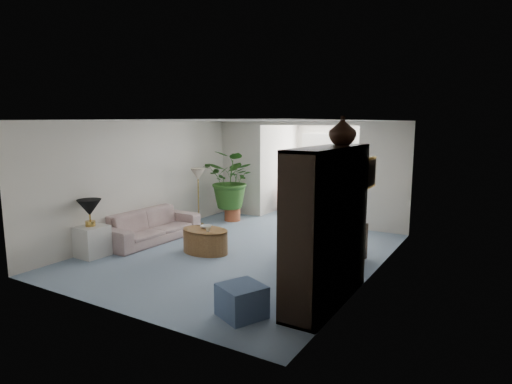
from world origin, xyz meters
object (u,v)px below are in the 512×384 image
Objects in this scene: coffee_bowl at (206,227)px; side_table_dark at (348,241)px; framed_picture at (370,173)px; end_table at (91,241)px; floor_lamp at (198,174)px; sunroom_chair_maroon at (296,198)px; cabinet_urn at (342,131)px; table_lamp at (89,208)px; coffee_table at (205,241)px; coffee_cup at (208,229)px; plant_pot at (232,214)px; sunroom_chair_blue at (348,202)px; ottoman at (242,301)px; entertainment_cabinet at (327,226)px; sofa at (151,226)px; wingback_chair at (307,236)px; sunroom_table at (331,199)px.

coffee_bowl is 2.70m from side_table_dark.
end_table is at bearing -162.88° from framed_picture.
sunroom_chair_maroon is at bearing 65.58° from floor_lamp.
coffee_bowl is 3.48m from cabinet_urn.
table_lamp is 2.22m from coffee_table.
framed_picture is 1.72m from side_table_dark.
coffee_cup is 4.59m from sunroom_chair_maroon.
plant_pot is at bearing 80.86° from table_lamp.
sunroom_chair_blue is 1.07× the size of sunroom_chair_maroon.
plant_pot is at bearing 114.95° from coffee_cup.
end_table is at bearing -99.14° from plant_pot.
ottoman is 0.62× the size of sunroom_chair_blue.
table_lamp reaches higher than side_table_dark.
entertainment_cabinet reaches higher than sunroom_chair_blue.
plant_pot is at bearing 142.57° from cabinet_urn.
coffee_bowl is 0.27× the size of sunroom_chair_maroon.
ottoman is (-0.38, -3.01, -0.12)m from side_table_dark.
framed_picture is 0.23× the size of sofa.
wingback_chair is 1.12× the size of sunroom_chair_maroon.
sunroom_chair_maroon reaches higher than sofa.
cabinet_urn is (1.06, -1.22, 1.95)m from wingback_chair.
ottoman is at bearing -10.45° from end_table.
coffee_bowl is 0.53× the size of cabinet_urn.
coffee_cup is 3.28m from cabinet_urn.
floor_lamp is 5.20m from ottoman.
sunroom_chair_blue is at bearing 107.29° from cabinet_urn.
sunroom_chair_blue is (-1.77, 4.28, -1.32)m from framed_picture.
cabinet_urn is 0.52× the size of sunroom_chair_maroon.
wingback_chair is at bearing -31.88° from plant_pot.
entertainment_cabinet reaches higher than table_lamp.
wingback_chair is (3.25, -0.92, -0.85)m from floor_lamp.
coffee_cup is at bearing 7.38° from sunroom_chair_maroon.
sunroom_chair_blue is 1.54× the size of sunroom_table.
floor_lamp is 0.46× the size of sunroom_chair_maroon.
plant_pot is (-1.07, 2.52, -0.07)m from coffee_table.
sunroom_chair_maroon reaches higher than side_table_dark.
sunroom_chair_blue is (2.97, 5.74, 0.10)m from end_table.
end_table reaches higher than ottoman.
sunroom_table is (-1.54, 7.18, 0.07)m from ottoman.
table_lamp reaches higher than coffee_cup.
table_lamp reaches higher than sunroom_chair_maroon.
coffee_bowl reaches higher than plant_pot.
ottoman is 6.48m from sunroom_chair_blue.
cabinet_urn is at bearing 10.09° from table_lamp.
plant_pot is (-3.16, 4.48, -0.05)m from ottoman.
sunroom_table is at bearing 83.37° from coffee_bowl.
entertainment_cabinet reaches higher than coffee_table.
sunroom_chair_blue is at bearing 73.84° from coffee_table.
side_table_dark is 1.26× the size of ottoman.
wingback_chair is at bearing 131.00° from cabinet_urn.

